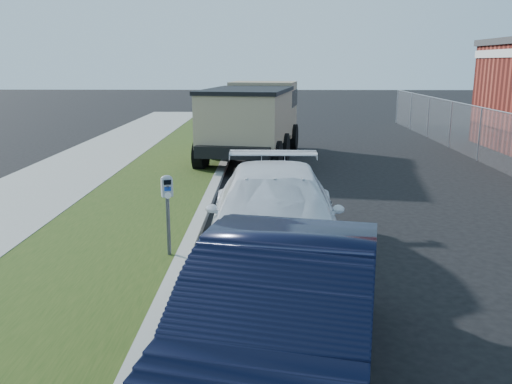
{
  "coord_description": "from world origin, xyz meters",
  "views": [
    {
      "loc": [
        -1.2,
        -8.45,
        3.26
      ],
      "look_at": [
        -1.4,
        1.0,
        1.0
      ],
      "focal_mm": 38.0,
      "sensor_mm": 36.0,
      "label": 1
    }
  ],
  "objects_px": {
    "parking_meter": "(167,198)",
    "navy_sedan": "(282,327)",
    "dump_truck": "(254,117)",
    "white_wagon": "(274,217)"
  },
  "relations": [
    {
      "from": "white_wagon",
      "to": "dump_truck",
      "type": "height_order",
      "value": "dump_truck"
    },
    {
      "from": "parking_meter",
      "to": "navy_sedan",
      "type": "relative_size",
      "value": 0.28
    },
    {
      "from": "parking_meter",
      "to": "dump_truck",
      "type": "relative_size",
      "value": 0.2
    },
    {
      "from": "dump_truck",
      "to": "parking_meter",
      "type": "bearing_deg",
      "value": -87.36
    },
    {
      "from": "parking_meter",
      "to": "navy_sedan",
      "type": "xyz_separation_m",
      "value": [
        1.78,
        -3.82,
        -0.31
      ]
    },
    {
      "from": "parking_meter",
      "to": "navy_sedan",
      "type": "height_order",
      "value": "navy_sedan"
    },
    {
      "from": "navy_sedan",
      "to": "dump_truck",
      "type": "distance_m",
      "value": 14.08
    },
    {
      "from": "navy_sedan",
      "to": "dump_truck",
      "type": "height_order",
      "value": "dump_truck"
    },
    {
      "from": "parking_meter",
      "to": "dump_truck",
      "type": "height_order",
      "value": "dump_truck"
    },
    {
      "from": "parking_meter",
      "to": "white_wagon",
      "type": "height_order",
      "value": "white_wagon"
    }
  ]
}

